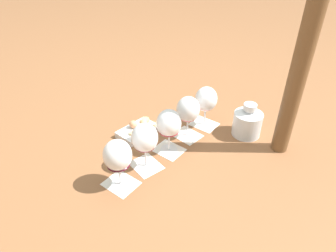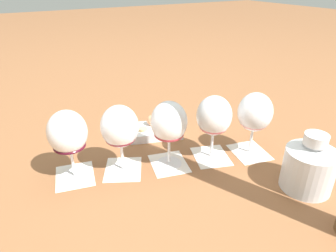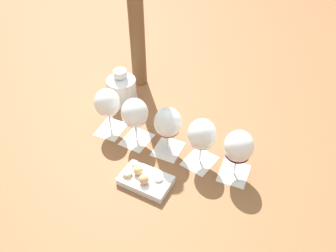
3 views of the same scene
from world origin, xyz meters
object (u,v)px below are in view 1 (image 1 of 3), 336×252
object	(u,v)px
wine_glass_1	(188,111)
wine_glass_0	(206,101)
wine_glass_4	(118,157)
snack_dish	(138,130)
umbrella_pole	(303,56)
wine_glass_2	(168,125)
ceramic_vase	(247,122)
wine_glass_3	(145,140)

from	to	relation	value
wine_glass_1	wine_glass_0	bearing A→B (deg)	161.42
wine_glass_1	wine_glass_4	distance (m)	0.38
snack_dish	umbrella_pole	world-z (taller)	umbrella_pole
wine_glass_4	umbrella_pole	xyz separation A→B (m)	(-0.44, 0.47, 0.26)
wine_glass_4	wine_glass_1	bearing A→B (deg)	164.72
wine_glass_2	ceramic_vase	distance (m)	0.36
wine_glass_4	ceramic_vase	distance (m)	0.58
wine_glass_0	umbrella_pole	bearing A→B (deg)	84.11
ceramic_vase	snack_dish	distance (m)	0.46
umbrella_pole	wine_glass_0	bearing A→B (deg)	-95.89
wine_glass_1	snack_dish	distance (m)	0.23
wine_glass_2	umbrella_pole	size ratio (longest dim) A/B	0.24
wine_glass_1	ceramic_vase	world-z (taller)	wine_glass_1
wine_glass_0	umbrella_pole	xyz separation A→B (m)	(0.03, 0.33, 0.27)
wine_glass_3	snack_dish	xyz separation A→B (m)	(-0.17, -0.13, -0.10)
wine_glass_0	wine_glass_3	distance (m)	0.37
wine_glass_1	snack_dish	world-z (taller)	wine_glass_1
wine_glass_4	wine_glass_0	bearing A→B (deg)	163.94
wine_glass_1	snack_dish	size ratio (longest dim) A/B	0.96
wine_glass_0	wine_glass_2	xyz separation A→B (m)	(0.24, -0.07, 0.00)
wine_glass_2	wine_glass_4	bearing A→B (deg)	-16.62
wine_glass_4	snack_dish	distance (m)	0.32
wine_glass_2	snack_dish	size ratio (longest dim) A/B	0.96
wine_glass_3	ceramic_vase	distance (m)	0.47
wine_glass_3	wine_glass_4	size ratio (longest dim) A/B	1.00
wine_glass_2	wine_glass_4	xyz separation A→B (m)	(0.24, -0.07, 0.00)
snack_dish	wine_glass_1	bearing A→B (deg)	111.43
wine_glass_1	umbrella_pole	distance (m)	0.46
wine_glass_0	wine_glass_1	bearing A→B (deg)	-18.58
wine_glass_2	wine_glass_3	bearing A→B (deg)	-17.48
wine_glass_2	wine_glass_4	distance (m)	0.25
wine_glass_2	wine_glass_0	bearing A→B (deg)	164.50
wine_glass_0	wine_glass_1	size ratio (longest dim) A/B	1.00
wine_glass_2	wine_glass_1	bearing A→B (deg)	167.30
ceramic_vase	wine_glass_1	bearing A→B (deg)	-62.33
wine_glass_1	ceramic_vase	size ratio (longest dim) A/B	1.24
wine_glass_4	snack_dish	xyz separation A→B (m)	(-0.29, -0.10, -0.10)
wine_glass_2	wine_glass_3	distance (m)	0.12
wine_glass_0	wine_glass_4	distance (m)	0.50
wine_glass_1	wine_glass_3	xyz separation A→B (m)	(0.24, -0.07, 0.00)
ceramic_vase	snack_dish	xyz separation A→B (m)	(0.19, -0.42, -0.05)
wine_glass_1	snack_dish	xyz separation A→B (m)	(0.08, -0.20, -0.10)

